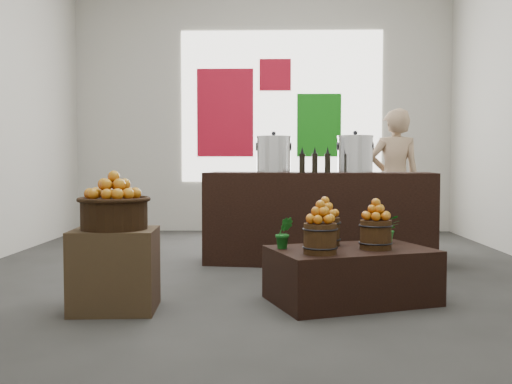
{
  "coord_description": "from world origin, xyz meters",
  "views": [
    {
      "loc": [
        0.11,
        -5.68,
        1.11
      ],
      "look_at": [
        -0.02,
        -0.4,
        0.83
      ],
      "focal_mm": 40.0,
      "sensor_mm": 36.0,
      "label": 1
    }
  ],
  "objects_px": {
    "crate": "(115,270)",
    "counter": "(319,218)",
    "display_table": "(351,275)",
    "shopper": "(394,179)",
    "stock_pot_left": "(274,155)",
    "stock_pot_center": "(355,155)",
    "wicker_basket": "(114,214)"
  },
  "relations": [
    {
      "from": "stock_pot_left",
      "to": "stock_pot_center",
      "type": "distance_m",
      "value": 0.89
    },
    {
      "from": "crate",
      "to": "wicker_basket",
      "type": "bearing_deg",
      "value": 0.0
    },
    {
      "from": "display_table",
      "to": "counter",
      "type": "height_order",
      "value": "counter"
    },
    {
      "from": "wicker_basket",
      "to": "shopper",
      "type": "distance_m",
      "value": 4.17
    },
    {
      "from": "crate",
      "to": "stock_pot_left",
      "type": "bearing_deg",
      "value": 60.42
    },
    {
      "from": "crate",
      "to": "display_table",
      "type": "relative_size",
      "value": 0.5
    },
    {
      "from": "display_table",
      "to": "shopper",
      "type": "relative_size",
      "value": 0.69
    },
    {
      "from": "stock_pot_center",
      "to": "shopper",
      "type": "bearing_deg",
      "value": 58.89
    },
    {
      "from": "counter",
      "to": "stock_pot_center",
      "type": "relative_size",
      "value": 6.47
    },
    {
      "from": "crate",
      "to": "display_table",
      "type": "xyz_separation_m",
      "value": [
        1.81,
        0.31,
        -0.09
      ]
    },
    {
      "from": "display_table",
      "to": "shopper",
      "type": "bearing_deg",
      "value": 51.49
    },
    {
      "from": "wicker_basket",
      "to": "stock_pot_left",
      "type": "distance_m",
      "value": 2.48
    },
    {
      "from": "stock_pot_center",
      "to": "shopper",
      "type": "relative_size",
      "value": 0.21
    },
    {
      "from": "crate",
      "to": "stock_pot_left",
      "type": "relative_size",
      "value": 1.62
    },
    {
      "from": "wicker_basket",
      "to": "display_table",
      "type": "xyz_separation_m",
      "value": [
        1.81,
        0.31,
        -0.51
      ]
    },
    {
      "from": "crate",
      "to": "counter",
      "type": "xyz_separation_m",
      "value": [
        1.7,
        2.05,
        0.19
      ]
    },
    {
      "from": "crate",
      "to": "counter",
      "type": "relative_size",
      "value": 0.25
    },
    {
      "from": "crate",
      "to": "shopper",
      "type": "xyz_separation_m",
      "value": [
        2.76,
        3.12,
        0.59
      ]
    },
    {
      "from": "crate",
      "to": "stock_pot_left",
      "type": "height_order",
      "value": "stock_pot_left"
    },
    {
      "from": "wicker_basket",
      "to": "display_table",
      "type": "bearing_deg",
      "value": 9.64
    },
    {
      "from": "stock_pot_left",
      "to": "shopper",
      "type": "bearing_deg",
      "value": 32.8
    },
    {
      "from": "wicker_basket",
      "to": "stock_pot_center",
      "type": "height_order",
      "value": "stock_pot_center"
    },
    {
      "from": "display_table",
      "to": "counter",
      "type": "bearing_deg",
      "value": 73.71
    },
    {
      "from": "crate",
      "to": "stock_pot_center",
      "type": "bearing_deg",
      "value": 43.89
    },
    {
      "from": "wicker_basket",
      "to": "stock_pot_center",
      "type": "xyz_separation_m",
      "value": [
        2.08,
        2.0,
        0.46
      ]
    },
    {
      "from": "crate",
      "to": "counter",
      "type": "bearing_deg",
      "value": 50.42
    },
    {
      "from": "shopper",
      "to": "stock_pot_center",
      "type": "bearing_deg",
      "value": 57.03
    },
    {
      "from": "counter",
      "to": "stock_pot_left",
      "type": "bearing_deg",
      "value": -180.0
    },
    {
      "from": "stock_pot_left",
      "to": "display_table",
      "type": "bearing_deg",
      "value": -71.54
    },
    {
      "from": "display_table",
      "to": "stock_pot_left",
      "type": "bearing_deg",
      "value": 88.61
    },
    {
      "from": "wicker_basket",
      "to": "stock_pot_left",
      "type": "height_order",
      "value": "stock_pot_left"
    },
    {
      "from": "wicker_basket",
      "to": "shopper",
      "type": "xyz_separation_m",
      "value": [
        2.76,
        3.12,
        0.17
      ]
    }
  ]
}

